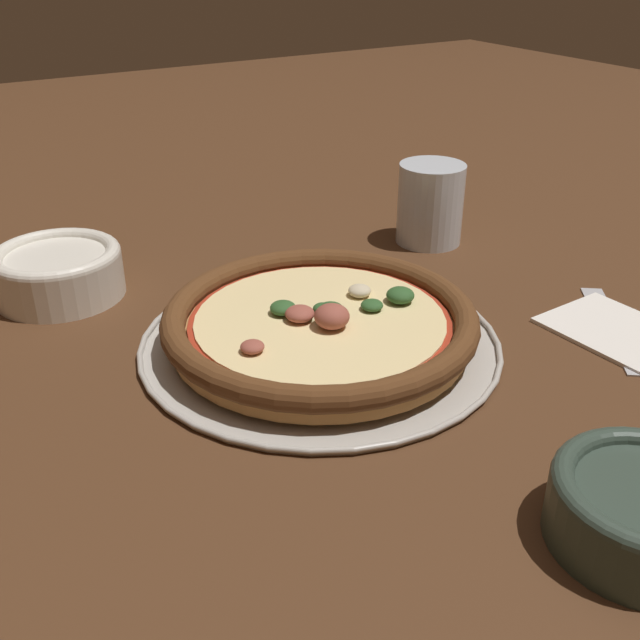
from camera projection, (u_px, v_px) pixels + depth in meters
ground_plane at (320, 345)px, 0.70m from camera, size 3.00×3.00×0.00m
pizza_tray at (320, 342)px, 0.69m from camera, size 0.33×0.33×0.01m
pizza at (320, 322)px, 0.68m from camera, size 0.29×0.29×0.04m
bowl_near at (58, 271)px, 0.78m from camera, size 0.13×0.13×0.05m
drinking_cup at (430, 204)px, 0.90m from camera, size 0.08×0.08×0.10m
napkin at (632, 336)px, 0.70m from camera, size 0.16×0.11×0.01m
fork at (608, 321)px, 0.73m from camera, size 0.15×0.12×0.00m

